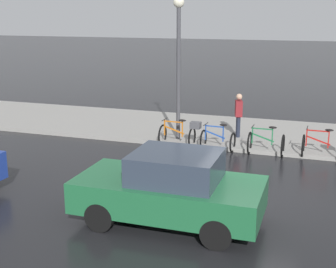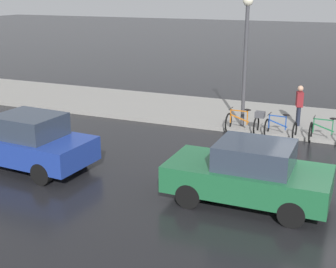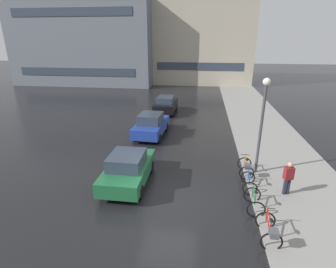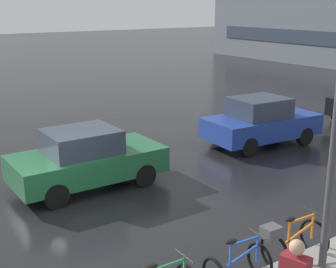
{
  "view_description": "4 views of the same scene",
  "coord_description": "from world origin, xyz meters",
  "px_view_note": "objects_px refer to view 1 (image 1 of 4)",
  "views": [
    {
      "loc": [
        -11.26,
        -1.54,
        4.52
      ],
      "look_at": [
        1.1,
        2.58,
        1.13
      ],
      "focal_mm": 50.0,
      "sensor_mm": 36.0,
      "label": 1
    },
    {
      "loc": [
        -13.06,
        -1.0,
        5.25
      ],
      "look_at": [
        -0.57,
        4.34,
        1.03
      ],
      "focal_mm": 50.0,
      "sensor_mm": 36.0,
      "label": 2
    },
    {
      "loc": [
        1.27,
        -9.56,
        6.75
      ],
      "look_at": [
        -0.76,
        5.36,
        1.24
      ],
      "focal_mm": 28.0,
      "sensor_mm": 36.0,
      "label": 3
    },
    {
      "loc": [
        8.94,
        -3.46,
        4.85
      ],
      "look_at": [
        -0.26,
        2.79,
        1.73
      ],
      "focal_mm": 50.0,
      "sensor_mm": 36.0,
      "label": 4
    }
  ],
  "objects_px": {
    "bicycle_farthest": "(181,133)",
    "streetlamp": "(179,51)",
    "bicycle_second": "(266,143)",
    "bicycle_third": "(218,140)",
    "bicycle_nearest": "(327,144)",
    "pedestrian": "(238,114)",
    "car_green": "(171,189)"
  },
  "relations": [
    {
      "from": "bicycle_farthest",
      "to": "streetlamp",
      "type": "relative_size",
      "value": 0.28
    },
    {
      "from": "bicycle_second",
      "to": "bicycle_farthest",
      "type": "bearing_deg",
      "value": 88.67
    },
    {
      "from": "bicycle_third",
      "to": "streetlamp",
      "type": "relative_size",
      "value": 0.22
    },
    {
      "from": "bicycle_nearest",
      "to": "pedestrian",
      "type": "relative_size",
      "value": 0.84
    },
    {
      "from": "bicycle_nearest",
      "to": "car_green",
      "type": "xyz_separation_m",
      "value": [
        -5.95,
        3.23,
        0.3
      ]
    },
    {
      "from": "bicycle_farthest",
      "to": "pedestrian",
      "type": "relative_size",
      "value": 0.83
    },
    {
      "from": "bicycle_third",
      "to": "pedestrian",
      "type": "distance_m",
      "value": 1.72
    },
    {
      "from": "bicycle_nearest",
      "to": "bicycle_second",
      "type": "relative_size",
      "value": 1.27
    },
    {
      "from": "bicycle_nearest",
      "to": "bicycle_third",
      "type": "distance_m",
      "value": 3.47
    },
    {
      "from": "streetlamp",
      "to": "car_green",
      "type": "bearing_deg",
      "value": -164.17
    },
    {
      "from": "bicycle_second",
      "to": "streetlamp",
      "type": "height_order",
      "value": "streetlamp"
    },
    {
      "from": "bicycle_farthest",
      "to": "streetlamp",
      "type": "distance_m",
      "value": 2.8
    },
    {
      "from": "bicycle_farthest",
      "to": "car_green",
      "type": "relative_size",
      "value": 0.35
    },
    {
      "from": "bicycle_farthest",
      "to": "car_green",
      "type": "bearing_deg",
      "value": -165.3
    },
    {
      "from": "car_green",
      "to": "bicycle_third",
      "type": "bearing_deg",
      "value": 2.27
    },
    {
      "from": "car_green",
      "to": "bicycle_second",
      "type": "bearing_deg",
      "value": -13.43
    },
    {
      "from": "pedestrian",
      "to": "streetlamp",
      "type": "distance_m",
      "value": 3.16
    },
    {
      "from": "bicycle_third",
      "to": "pedestrian",
      "type": "relative_size",
      "value": 0.65
    },
    {
      "from": "bicycle_second",
      "to": "bicycle_nearest",
      "type": "bearing_deg",
      "value": -83.76
    },
    {
      "from": "car_green",
      "to": "pedestrian",
      "type": "distance_m",
      "value": 7.35
    },
    {
      "from": "bicycle_third",
      "to": "bicycle_farthest",
      "type": "distance_m",
      "value": 1.3
    },
    {
      "from": "bicycle_nearest",
      "to": "bicycle_farthest",
      "type": "distance_m",
      "value": 4.76
    },
    {
      "from": "bicycle_third",
      "to": "bicycle_farthest",
      "type": "xyz_separation_m",
      "value": [
        0.03,
        1.3,
        0.12
      ]
    },
    {
      "from": "pedestrian",
      "to": "streetlamp",
      "type": "height_order",
      "value": "streetlamp"
    },
    {
      "from": "bicycle_farthest",
      "to": "bicycle_nearest",
      "type": "bearing_deg",
      "value": -88.36
    },
    {
      "from": "bicycle_third",
      "to": "bicycle_farthest",
      "type": "bearing_deg",
      "value": 88.69
    },
    {
      "from": "bicycle_farthest",
      "to": "car_green",
      "type": "xyz_separation_m",
      "value": [
        -5.81,
        -1.52,
        0.3
      ]
    },
    {
      "from": "bicycle_second",
      "to": "bicycle_third",
      "type": "xyz_separation_m",
      "value": [
        0.04,
        1.6,
        -0.03
      ]
    },
    {
      "from": "bicycle_second",
      "to": "bicycle_farthest",
      "type": "height_order",
      "value": "bicycle_second"
    },
    {
      "from": "streetlamp",
      "to": "bicycle_farthest",
      "type": "bearing_deg",
      "value": -153.18
    },
    {
      "from": "bicycle_second",
      "to": "bicycle_third",
      "type": "bearing_deg",
      "value": 88.65
    },
    {
      "from": "bicycle_third",
      "to": "car_green",
      "type": "height_order",
      "value": "car_green"
    }
  ]
}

